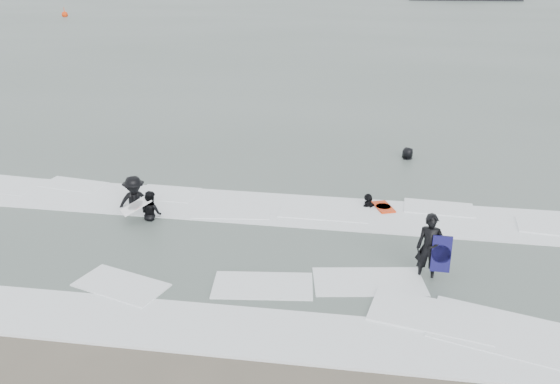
% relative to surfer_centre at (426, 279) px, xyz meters
% --- Properties ---
extents(ground, '(320.00, 320.00, 0.00)m').
position_rel_surfer_centre_xyz_m(ground, '(-4.28, -2.38, 0.00)').
color(ground, brown).
rests_on(ground, ground).
extents(sea, '(320.00, 320.00, 0.00)m').
position_rel_surfer_centre_xyz_m(sea, '(-4.28, 77.62, 0.06)').
color(sea, '#47544C').
rests_on(sea, ground).
extents(surfer_centre, '(0.72, 0.52, 1.85)m').
position_rel_surfer_centre_xyz_m(surfer_centre, '(0.00, 0.00, 0.00)').
color(surfer_centre, black).
rests_on(surfer_centre, ground).
extents(surfer_wading, '(0.94, 0.90, 1.54)m').
position_rel_surfer_centre_xyz_m(surfer_wading, '(-8.39, 2.29, 0.00)').
color(surfer_wading, black).
rests_on(surfer_wading, ground).
extents(surfer_breaker, '(1.47, 1.31, 1.97)m').
position_rel_surfer_centre_xyz_m(surfer_breaker, '(-9.30, 3.10, 0.00)').
color(surfer_breaker, black).
rests_on(surfer_breaker, ground).
extents(surfer_right_near, '(0.96, 1.01, 1.68)m').
position_rel_surfer_centre_xyz_m(surfer_right_near, '(-1.55, 4.32, 0.00)').
color(surfer_right_near, black).
rests_on(surfer_right_near, ground).
extents(surfer_right_far, '(0.98, 0.96, 1.70)m').
position_rel_surfer_centre_xyz_m(surfer_right_far, '(0.00, 9.67, 0.00)').
color(surfer_right_far, black).
rests_on(surfer_right_far, ground).
extents(surf_foam, '(30.03, 9.06, 0.09)m').
position_rel_surfer_centre_xyz_m(surf_foam, '(-4.28, 1.32, 0.04)').
color(surf_foam, white).
rests_on(surf_foam, ground).
extents(bodyboards, '(9.83, 5.06, 1.25)m').
position_rel_surfer_centre_xyz_m(bodyboards, '(-3.23, 2.09, 0.50)').
color(bodyboards, '#100E42').
rests_on(bodyboards, ground).
extents(buoy, '(1.00, 1.00, 1.65)m').
position_rel_surfer_centre_xyz_m(buoy, '(-53.04, 76.05, 0.42)').
color(buoy, red).
rests_on(buoy, ground).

